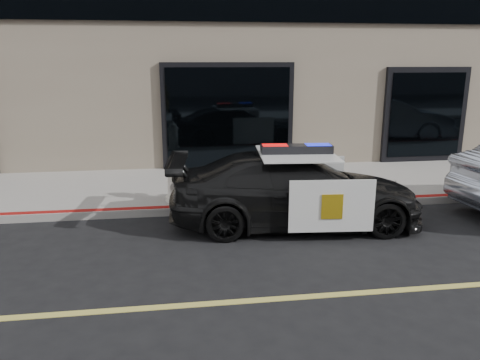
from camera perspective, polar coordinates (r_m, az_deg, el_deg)
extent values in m
plane|color=black|center=(6.45, 15.36, -13.10)|extent=(120.00, 120.00, 0.00)
cube|color=gray|center=(11.11, 4.75, -0.50)|extent=(60.00, 3.50, 0.15)
imported|color=black|center=(8.49, 6.74, -1.19)|extent=(2.62, 4.84, 1.31)
cube|color=white|center=(7.70, 11.13, -3.16)|extent=(1.40, 0.15, 0.87)
cube|color=white|center=(9.47, 8.39, 0.26)|extent=(1.40, 0.15, 0.87)
cube|color=white|center=(8.34, 6.88, 3.23)|extent=(1.44, 1.68, 0.02)
cube|color=gold|center=(7.68, 11.18, -3.22)|extent=(0.35, 0.04, 0.42)
cube|color=black|center=(8.32, 6.89, 3.75)|extent=(1.28, 0.44, 0.15)
cube|color=red|center=(8.26, 4.27, 3.81)|extent=(0.46, 0.32, 0.14)
cube|color=#0C19CC|center=(8.39, 9.47, 3.82)|extent=(0.46, 0.32, 0.14)
cylinder|color=white|center=(9.62, -7.90, -2.22)|extent=(0.40, 0.40, 0.09)
cylinder|color=white|center=(9.53, -7.97, -0.39)|extent=(0.29, 0.29, 0.55)
cylinder|color=white|center=(9.46, -8.03, 1.35)|extent=(0.34, 0.34, 0.07)
sphere|color=white|center=(9.45, -8.04, 1.74)|extent=(0.25, 0.25, 0.25)
cylinder|color=white|center=(9.42, -8.07, 2.39)|extent=(0.08, 0.08, 0.08)
cylinder|color=white|center=(9.69, -7.99, 0.33)|extent=(0.14, 0.13, 0.14)
cylinder|color=white|center=(9.33, -7.98, -0.22)|extent=(0.14, 0.13, 0.14)
cylinder|color=white|center=(9.32, -7.96, -0.73)|extent=(0.19, 0.15, 0.19)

